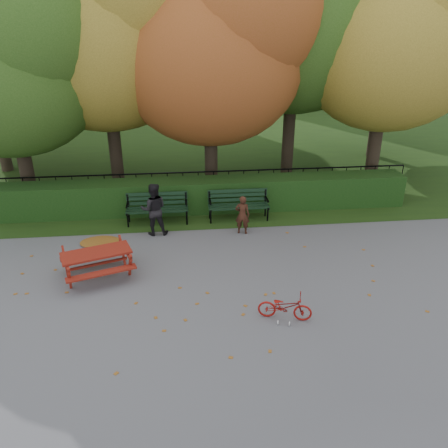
{
  "coord_description": "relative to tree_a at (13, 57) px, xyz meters",
  "views": [
    {
      "loc": [
        -0.62,
        -8.29,
        5.34
      ],
      "look_at": [
        0.4,
        1.16,
        1.0
      ],
      "focal_mm": 35.0,
      "sensor_mm": 36.0,
      "label": 1
    }
  ],
  "objects": [
    {
      "name": "bicycle",
      "position": [
        6.53,
        -6.89,
        -4.24
      ],
      "size": [
        1.13,
        0.66,
        0.56
      ],
      "primitive_type": "imported",
      "rotation": [
        0.0,
        0.0,
        1.29
      ],
      "color": "#9B130E",
      "rests_on": "ground"
    },
    {
      "name": "tree_b",
      "position": [
        2.74,
        1.17,
        0.88
      ],
      "size": [
        6.72,
        6.4,
        8.79
      ],
      "color": "#2E2019",
      "rests_on": "ground"
    },
    {
      "name": "tree_d",
      "position": [
        9.07,
        1.65,
        1.46
      ],
      "size": [
        7.14,
        6.8,
        9.58
      ],
      "color": "#2E2019",
      "rests_on": "ground"
    },
    {
      "name": "tree_g",
      "position": [
        13.52,
        4.18,
        0.85
      ],
      "size": [
        6.3,
        6.0,
        8.55
      ],
      "color": "#2E2019",
      "rests_on": "ground"
    },
    {
      "name": "leaf_scatter",
      "position": [
        5.19,
        -5.28,
        -4.51
      ],
      "size": [
        9.0,
        5.7,
        0.01
      ],
      "primitive_type": null,
      "color": "brown",
      "rests_on": "ground"
    },
    {
      "name": "adult",
      "position": [
        3.84,
        -2.68,
        -3.78
      ],
      "size": [
        0.73,
        0.58,
        1.48
      ],
      "primitive_type": "imported",
      "rotation": [
        0.0,
        0.0,
        3.17
      ],
      "color": "black",
      "rests_on": "ground"
    },
    {
      "name": "tree_a",
      "position": [
        0.0,
        0.0,
        0.0
      ],
      "size": [
        5.88,
        5.6,
        7.48
      ],
      "color": "#2E2019",
      "rests_on": "ground"
    },
    {
      "name": "tree_e",
      "position": [
        11.71,
        0.19,
        0.56
      ],
      "size": [
        6.09,
        5.8,
        8.16
      ],
      "color": "#2E2019",
      "rests_on": "ground"
    },
    {
      "name": "hedge",
      "position": [
        5.19,
        -1.08,
        -4.02
      ],
      "size": [
        13.0,
        0.9,
        1.0
      ],
      "primitive_type": "cube",
      "color": "black",
      "rests_on": "ground"
    },
    {
      "name": "child",
      "position": [
        6.26,
        -2.89,
        -3.96
      ],
      "size": [
        0.46,
        0.36,
        1.11
      ],
      "primitive_type": "imported",
      "rotation": [
        0.0,
        0.0,
        2.88
      ],
      "color": "#3B1D13",
      "rests_on": "ground"
    },
    {
      "name": "grass_strip",
      "position": [
        5.19,
        8.42,
        -4.52
      ],
      "size": [
        90.0,
        90.0,
        0.0
      ],
      "primitive_type": "plane",
      "color": "#1E3712",
      "rests_on": "ground"
    },
    {
      "name": "ground",
      "position": [
        5.19,
        -5.58,
        -4.52
      ],
      "size": [
        90.0,
        90.0,
        0.0
      ],
      "primitive_type": "plane",
      "color": "slate",
      "rests_on": "ground"
    },
    {
      "name": "bench_left",
      "position": [
        3.89,
        -1.88,
        -4.0
      ],
      "size": [
        1.8,
        0.57,
        0.88
      ],
      "color": "black",
      "rests_on": "ground"
    },
    {
      "name": "leaf_pile",
      "position": [
        2.37,
        -3.1,
        -4.48
      ],
      "size": [
        1.25,
        1.03,
        0.07
      ],
      "primitive_type": "ellipsoid",
      "rotation": [
        0.0,
        0.0,
        -0.31
      ],
      "color": "brown",
      "rests_on": "ground"
    },
    {
      "name": "bench_right",
      "position": [
        6.29,
        -1.88,
        -4.0
      ],
      "size": [
        1.8,
        0.57,
        0.88
      ],
      "color": "black",
      "rests_on": "ground"
    },
    {
      "name": "building_right",
      "position": [
        13.19,
        22.42,
        1.48
      ],
      "size": [
        9.0,
        6.0,
        12.0
      ],
      "primitive_type": "cube",
      "color": "#BFA896",
      "rests_on": "ground"
    },
    {
      "name": "iron_fence",
      "position": [
        5.19,
        -0.28,
        -3.98
      ],
      "size": [
        14.0,
        0.04,
        1.02
      ],
      "color": "black",
      "rests_on": "ground"
    },
    {
      "name": "picnic_table",
      "position": [
        2.61,
        -4.87,
        -4.01
      ],
      "size": [
        1.85,
        1.66,
        0.74
      ],
      "rotation": [
        0.0,
        0.0,
        0.33
      ],
      "color": "maroon",
      "rests_on": "ground"
    },
    {
      "name": "tree_c",
      "position": [
        6.02,
        0.38,
        0.3
      ],
      "size": [
        6.3,
        6.0,
        8.0
      ],
      "color": "#2E2019",
      "rests_on": "ground"
    }
  ]
}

